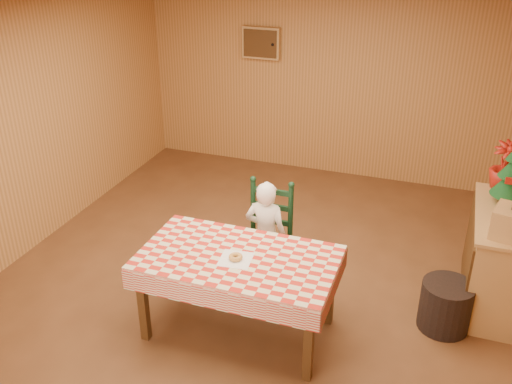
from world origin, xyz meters
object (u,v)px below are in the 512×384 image
seated_child (266,235)px  shelf_unit (497,259)px  ladder_chair (268,238)px  storage_bin (445,306)px  dining_table (238,265)px

seated_child → shelf_unit: bearing=-167.4°
seated_child → ladder_chair: bearing=-90.0°
ladder_chair → storage_bin: (1.70, -0.13, -0.28)m
dining_table → seated_child: 0.74m
dining_table → shelf_unit: bearing=29.8°
dining_table → seated_child: seated_child is taller
ladder_chair → storage_bin: bearing=-4.5°
seated_child → storage_bin: (1.70, -0.08, -0.34)m
dining_table → storage_bin: bearing=21.0°
seated_child → shelf_unit: 2.14m
shelf_unit → storage_bin: bearing=-125.8°
storage_bin → dining_table: bearing=-159.0°
shelf_unit → dining_table: bearing=-150.2°
ladder_chair → storage_bin: ladder_chair is taller
ladder_chair → seated_child: (-0.00, -0.06, 0.06)m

